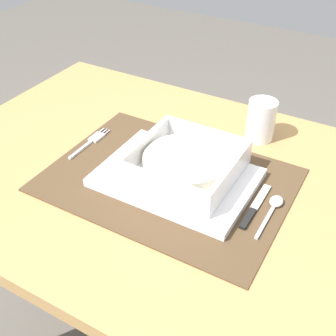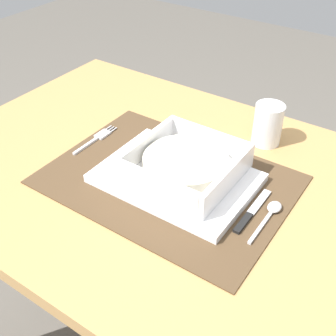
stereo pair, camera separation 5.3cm
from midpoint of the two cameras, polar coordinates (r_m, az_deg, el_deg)
name	(u,v)px [view 2 (the right image)]	position (r m, az deg, el deg)	size (l,w,h in m)	color
dining_table	(169,214)	(0.93, 1.74, -6.14)	(1.00, 0.69, 0.73)	#B2844C
placemat	(168,180)	(0.84, 1.80, -1.59)	(0.46, 0.33, 0.00)	#4C3823
serving_plate	(176,178)	(0.83, 2.91, -1.35)	(0.29, 0.20, 0.02)	white
porridge_bowl	(185,165)	(0.82, 4.14, 0.32)	(0.19, 0.19, 0.05)	white
fork	(98,138)	(0.97, -7.61, 3.94)	(0.02, 0.13, 0.00)	silver
spoon	(271,211)	(0.79, 15.28, -5.56)	(0.02, 0.12, 0.01)	silver
butter_knife	(251,213)	(0.78, 12.68, -5.85)	(0.01, 0.13, 0.01)	black
drinking_glass	(268,126)	(0.96, 14.47, 5.32)	(0.06, 0.06, 0.09)	white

